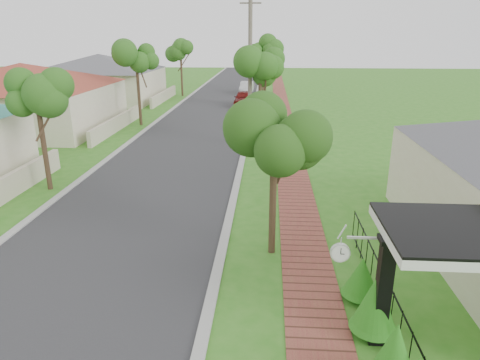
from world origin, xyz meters
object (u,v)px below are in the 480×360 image
(parked_car_white, at_px, (247,88))
(station_clock, at_px, (342,251))
(near_tree, at_px, (275,136))
(utility_pole, at_px, (250,74))
(porch_post, at_px, (383,296))
(parked_car_red, at_px, (243,98))

(parked_car_white, height_order, station_clock, station_clock)
(near_tree, xyz_separation_m, utility_pole, (-1.30, 13.30, 0.58))
(station_clock, bearing_deg, porch_post, -24.85)
(near_tree, bearing_deg, utility_pole, 95.58)
(porch_post, distance_m, near_tree, 5.24)
(parked_car_white, height_order, near_tree, near_tree)
(porch_post, height_order, near_tree, near_tree)
(parked_car_red, bearing_deg, parked_car_white, 92.21)
(parked_car_white, height_order, utility_pole, utility_pole)
(parked_car_white, distance_m, near_tree, 37.82)
(station_clock, bearing_deg, parked_car_red, 97.21)
(utility_pole, bearing_deg, parked_car_white, 93.39)
(parked_car_red, xyz_separation_m, utility_pole, (1.27, -15.26, 3.59))
(porch_post, height_order, parked_car_white, porch_post)
(parked_car_red, height_order, utility_pole, utility_pole)
(parked_car_red, distance_m, utility_pole, 15.73)
(utility_pole, bearing_deg, near_tree, -84.42)
(porch_post, distance_m, parked_car_white, 41.80)
(porch_post, bearing_deg, utility_pole, 101.99)
(porch_post, relative_size, near_tree, 0.54)
(parked_car_white, bearing_deg, porch_post, -81.08)
(porch_post, distance_m, utility_pole, 17.86)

